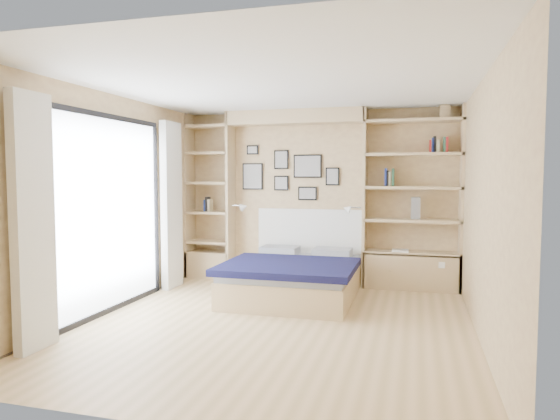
# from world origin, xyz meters

# --- Properties ---
(ground) EXTENTS (4.50, 4.50, 0.00)m
(ground) POSITION_xyz_m (0.00, 0.00, 0.00)
(ground) COLOR #E3BC87
(ground) RESTS_ON ground
(room_shell) EXTENTS (4.50, 4.50, 4.50)m
(room_shell) POSITION_xyz_m (-0.39, 1.52, 1.08)
(room_shell) COLOR #DCBE84
(room_shell) RESTS_ON ground
(bed) EXTENTS (1.62, 2.02, 1.07)m
(bed) POSITION_xyz_m (-0.09, 1.22, 0.27)
(bed) COLOR #D5B482
(bed) RESTS_ON ground
(photo_gallery) EXTENTS (1.48, 0.02, 0.82)m
(photo_gallery) POSITION_xyz_m (-0.45, 2.22, 1.60)
(photo_gallery) COLOR black
(photo_gallery) RESTS_ON ground
(reading_lamps) EXTENTS (1.92, 0.12, 0.15)m
(reading_lamps) POSITION_xyz_m (-0.30, 2.00, 1.10)
(reading_lamps) COLOR silver
(reading_lamps) RESTS_ON ground
(shelf_decor) EXTENTS (3.56, 0.23, 2.03)m
(shelf_decor) POSITION_xyz_m (1.14, 2.07, 1.69)
(shelf_decor) COLOR navy
(shelf_decor) RESTS_ON ground
(deck_chair) EXTENTS (0.46, 0.74, 0.72)m
(deck_chair) POSITION_xyz_m (-2.94, -0.12, 0.34)
(deck_chair) COLOR tan
(deck_chair) RESTS_ON ground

